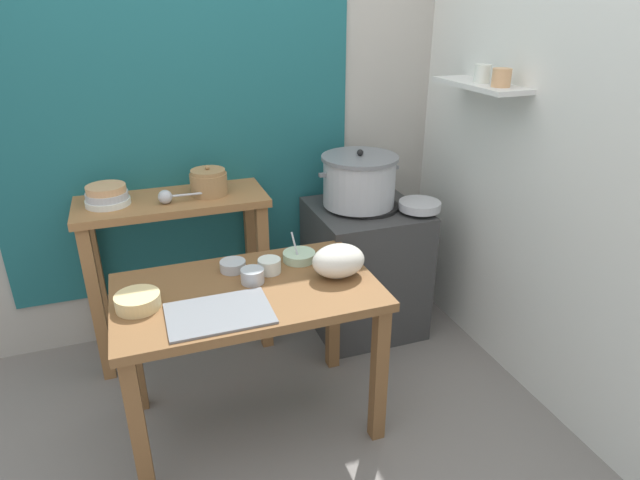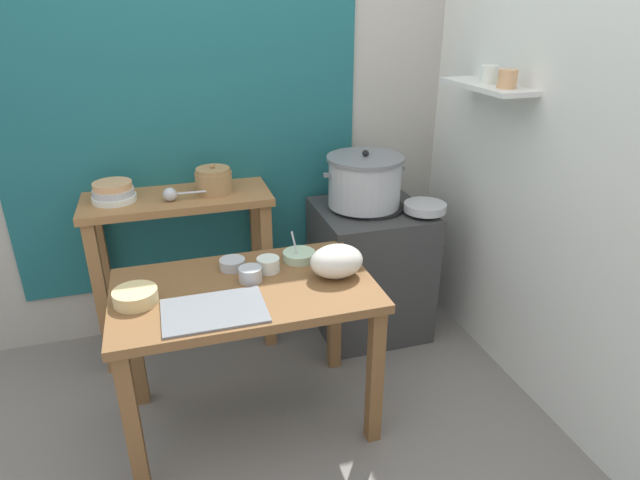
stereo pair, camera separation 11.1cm
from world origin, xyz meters
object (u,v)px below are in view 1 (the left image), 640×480
Objects in this scene: serving_tray at (219,313)px; prep_bowl_3 at (299,256)px; prep_bowl_0 at (252,275)px; prep_bowl_1 at (269,265)px; prep_bowl_2 at (233,265)px; stove_block at (364,267)px; clay_pot at (209,182)px; bowl_stack_enamel at (107,196)px; wide_pan at (420,205)px; prep_table at (248,310)px; steamer_pot at (359,180)px; ladle at (168,197)px; back_shelf_table at (176,237)px; prep_bowl_4 at (138,301)px; plastic_bag at (338,261)px.

serving_tray is 2.65× the size of prep_bowl_3.
prep_bowl_1 is at bearing 35.85° from prep_bowl_0.
prep_bowl_2 is 0.31m from prep_bowl_3.
clay_pot is at bearing 171.25° from stove_block.
bowl_stack_enamel is at bearing 179.01° from clay_pot.
wide_pan is 1.99× the size of prep_bowl_2.
prep_bowl_3 reaches higher than prep_table.
ladle is at bearing 177.89° from steamer_pot.
bowl_stack_enamel is at bearing 178.38° from back_shelf_table.
ladle reaches higher than prep_bowl_1.
prep_table is 1.17m from wide_pan.
prep_bowl_2 is at bearing -166.57° from wide_pan.
steamer_pot is 0.85m from prep_bowl_1.
prep_table is 1.41× the size of stove_block.
bowl_stack_enamel is 0.78m from prep_bowl_2.
prep_bowl_2 is at bearing -153.30° from stove_block.
clay_pot is 0.50m from bowl_stack_enamel.
ladle reaches higher than prep_bowl_3.
prep_bowl_3 is (0.43, 0.35, 0.02)m from serving_tray.
prep_bowl_1 is (-0.65, -0.52, -0.17)m from steamer_pot.
steamer_pot reaches higher than wide_pan.
prep_table is at bearing -131.42° from prep_bowl_0.
prep_bowl_4 is at bearing -155.26° from prep_bowl_2.
prep_bowl_3 is 0.75m from prep_bowl_4.
wide_pan reaches higher than prep_bowl_0.
wide_pan is at bearing -15.15° from clay_pot.
back_shelf_table is at bearing 94.61° from serving_tray.
plastic_bag is 1.02× the size of wide_pan.
bowl_stack_enamel is 1.21m from plastic_bag.
plastic_bag reaches higher than prep_bowl_4.
prep_bowl_2 is at bearing 154.31° from prep_bowl_1.
back_shelf_table is 4.18× the size of wide_pan.
clay_pot is 1.09× the size of prep_bowl_4.
ladle is (0.28, -0.08, -0.01)m from bowl_stack_enamel.
steamer_pot reaches higher than prep_bowl_3.
prep_bowl_2 is 0.66× the size of prep_bowl_4.
bowl_stack_enamel is 0.93m from prep_bowl_1.
prep_table is 0.77m from back_shelf_table.
wide_pan is (1.09, -0.29, -0.16)m from clay_pot.
wide_pan is at bearing 19.48° from prep_bowl_1.
prep_bowl_1 is at bearing -160.52° from wide_pan.
prep_bowl_3 is (0.81, -0.57, -0.20)m from bowl_stack_enamel.
prep_table is 4.69× the size of plastic_bag.
wide_pan is 2.25× the size of prep_bowl_1.
prep_bowl_4 is (-0.84, 0.02, -0.04)m from plastic_bag.
bowl_stack_enamel reaches higher than serving_tray.
prep_bowl_3 reaches higher than prep_bowl_2.
prep_bowl_4 is at bearing -165.48° from prep_bowl_3.
wide_pan is (1.21, 0.61, 0.08)m from serving_tray.
plastic_bag is at bearing -26.14° from prep_bowl_1.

